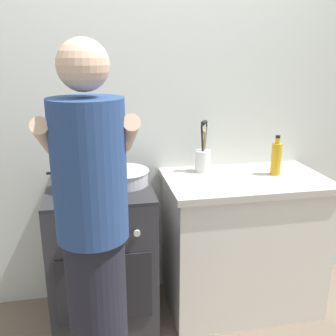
{
  "coord_description": "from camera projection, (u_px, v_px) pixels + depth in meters",
  "views": [
    {
      "loc": [
        -0.36,
        -1.97,
        1.64
      ],
      "look_at": [
        0.05,
        0.12,
        1.0
      ],
      "focal_mm": 40.9,
      "sensor_mm": 36.0,
      "label": 1
    }
  ],
  "objects": [
    {
      "name": "ground",
      "position": [
        164.0,
        327.0,
        2.39
      ],
      "size": [
        6.0,
        6.0,
        0.0
      ],
      "primitive_type": "plane",
      "color": "#6B5B4C"
    },
    {
      "name": "stove_range",
      "position": [
        103.0,
        256.0,
        2.34
      ],
      "size": [
        0.6,
        0.62,
        0.9
      ],
      "color": "#2D2D33",
      "rests_on": "ground"
    },
    {
      "name": "countertop",
      "position": [
        242.0,
        243.0,
        2.5
      ],
      "size": [
        1.0,
        0.6,
        0.9
      ],
      "color": "silver",
      "rests_on": "ground"
    },
    {
      "name": "oil_bottle",
      "position": [
        276.0,
        158.0,
        2.4
      ],
      "size": [
        0.06,
        0.06,
        0.25
      ],
      "color": "gold",
      "rests_on": "countertop"
    },
    {
      "name": "mixing_bowl",
      "position": [
        123.0,
        176.0,
        2.24
      ],
      "size": [
        0.31,
        0.31,
        0.09
      ],
      "color": "#B7B7BC",
      "rests_on": "stove_range"
    },
    {
      "name": "utensil_crock",
      "position": [
        203.0,
        157.0,
        2.47
      ],
      "size": [
        0.1,
        0.1,
        0.34
      ],
      "color": "silver",
      "rests_on": "countertop"
    },
    {
      "name": "back_wall",
      "position": [
        179.0,
        115.0,
        2.54
      ],
      "size": [
        3.2,
        0.1,
        2.5
      ],
      "color": "silver",
      "rests_on": "ground"
    },
    {
      "name": "pot",
      "position": [
        73.0,
        180.0,
        2.15
      ],
      "size": [
        0.29,
        0.22,
        0.11
      ],
      "color": "#38383D",
      "rests_on": "stove_range"
    },
    {
      "name": "person",
      "position": [
        94.0,
        244.0,
        1.63
      ],
      "size": [
        0.41,
        0.5,
        1.7
      ],
      "color": "black",
      "rests_on": "ground"
    }
  ]
}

